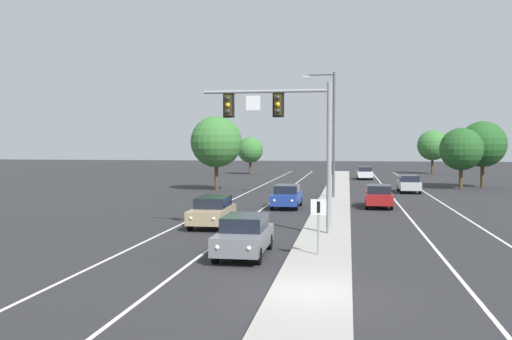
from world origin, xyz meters
TOP-DOWN VIEW (x-y plane):
  - ground_plane at (0.00, 0.00)m, footprint 260.00×260.00m
  - median_island at (0.00, 18.00)m, footprint 2.40×110.00m
  - lane_stripe_oncoming_center at (-4.70, 25.00)m, footprint 0.14×100.00m
  - lane_stripe_receding_center at (4.70, 25.00)m, footprint 0.14×100.00m
  - edge_stripe_left at (-8.00, 25.00)m, footprint 0.14×100.00m
  - edge_stripe_right at (8.00, 25.00)m, footprint 0.14×100.00m
  - overhead_signal_mast at (-1.79, 10.79)m, footprint 6.23×0.44m
  - median_sign_post at (-0.05, 5.41)m, footprint 0.60×0.10m
  - street_lamp_median at (-0.34, 29.21)m, footprint 2.58×0.28m
  - car_oncoming_grey at (-2.98, 5.56)m, footprint 1.84×4.48m
  - car_oncoming_tan at (-6.11, 12.98)m, footprint 1.87×4.49m
  - car_oncoming_blue at (-3.12, 22.33)m, footprint 1.84×4.48m
  - car_receding_red at (3.16, 23.64)m, footprint 1.90×4.50m
  - car_receding_silver at (6.51, 36.27)m, footprint 1.84×4.48m
  - car_receding_white at (3.09, 54.98)m, footprint 1.90×4.50m
  - tree_far_left_c at (-11.35, 35.87)m, footprint 4.89×4.89m
  - tree_far_right_c at (14.47, 43.52)m, footprint 4.66×4.66m
  - tree_far_right_a at (13.33, 69.76)m, footprint 4.47×4.47m
  - tree_far_right_b at (11.89, 40.87)m, footprint 4.15×4.15m
  - tree_far_left_a at (-13.06, 64.16)m, footprint 3.76×3.76m

SIDE VIEW (x-z plane):
  - ground_plane at x=0.00m, z-range 0.00..0.00m
  - lane_stripe_oncoming_center at x=-4.70m, z-range 0.00..0.01m
  - lane_stripe_receding_center at x=4.70m, z-range 0.00..0.01m
  - edge_stripe_left at x=-8.00m, z-range 0.00..0.01m
  - edge_stripe_right at x=8.00m, z-range 0.00..0.01m
  - median_island at x=0.00m, z-range 0.00..0.15m
  - car_oncoming_grey at x=-2.98m, z-range 0.03..1.61m
  - car_oncoming_tan at x=-6.11m, z-range 0.03..1.61m
  - car_oncoming_blue at x=-3.12m, z-range 0.03..1.61m
  - car_receding_red at x=3.16m, z-range 0.03..1.61m
  - car_receding_silver at x=6.51m, z-range 0.03..1.61m
  - car_receding_white at x=3.09m, z-range 0.03..1.61m
  - median_sign_post at x=-0.05m, z-range 0.49..2.69m
  - tree_far_left_a at x=-13.06m, z-range 0.83..6.27m
  - tree_far_right_b at x=11.89m, z-range 0.92..6.92m
  - tree_far_right_a at x=13.33m, z-range 0.99..7.46m
  - tree_far_right_c at x=14.47m, z-range 1.03..7.77m
  - tree_far_left_c at x=-11.35m, z-range 1.08..8.16m
  - overhead_signal_mast at x=-1.79m, z-range 1.69..8.89m
  - street_lamp_median at x=-0.34m, z-range 0.79..10.79m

